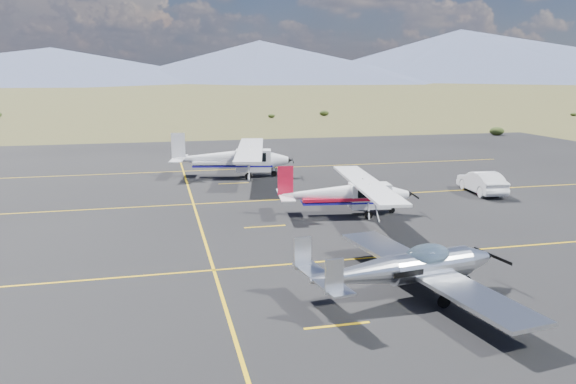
{
  "coord_description": "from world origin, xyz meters",
  "views": [
    {
      "loc": [
        -7.85,
        -17.86,
        7.18
      ],
      "look_at": [
        -1.83,
        7.68,
        1.6
      ],
      "focal_mm": 35.0,
      "sensor_mm": 36.0,
      "label": 1
    }
  ],
  "objects_px": {
    "aircraft_low_wing": "(409,268)",
    "aircraft_cessna": "(347,193)",
    "sedan": "(482,182)",
    "aircraft_plain": "(233,158)"
  },
  "relations": [
    {
      "from": "aircraft_low_wing",
      "to": "aircraft_cessna",
      "type": "distance_m",
      "value": 10.83
    },
    {
      "from": "aircraft_low_wing",
      "to": "sedan",
      "type": "xyz_separation_m",
      "value": [
        11.31,
        13.86,
        -0.28
      ]
    },
    {
      "from": "aircraft_plain",
      "to": "sedan",
      "type": "distance_m",
      "value": 16.59
    },
    {
      "from": "aircraft_low_wing",
      "to": "sedan",
      "type": "distance_m",
      "value": 17.89
    },
    {
      "from": "aircraft_low_wing",
      "to": "sedan",
      "type": "bearing_deg",
      "value": 42.28
    },
    {
      "from": "aircraft_low_wing",
      "to": "aircraft_plain",
      "type": "xyz_separation_m",
      "value": [
        -2.66,
        22.77,
        0.4
      ]
    },
    {
      "from": "aircraft_low_wing",
      "to": "aircraft_cessna",
      "type": "relative_size",
      "value": 0.91
    },
    {
      "from": "aircraft_low_wing",
      "to": "aircraft_cessna",
      "type": "xyz_separation_m",
      "value": [
        1.56,
        10.71,
        0.18
      ]
    },
    {
      "from": "aircraft_cessna",
      "to": "aircraft_plain",
      "type": "height_order",
      "value": "aircraft_plain"
    },
    {
      "from": "aircraft_plain",
      "to": "aircraft_low_wing",
      "type": "bearing_deg",
      "value": -72.23
    }
  ]
}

